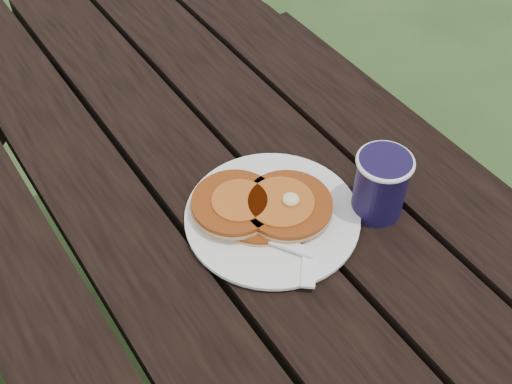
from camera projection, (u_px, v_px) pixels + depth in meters
plate at (272, 217)px, 0.95m from camera, size 0.33×0.33×0.01m
pancake_stack at (263, 206)px, 0.94m from camera, size 0.19×0.18×0.04m
knife at (311, 235)px, 0.92m from camera, size 0.13×0.15×0.00m
fork at (278, 242)px, 0.91m from camera, size 0.11×0.15×0.01m
coffee_cup at (381, 182)px, 0.93m from camera, size 0.08×0.08×0.11m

